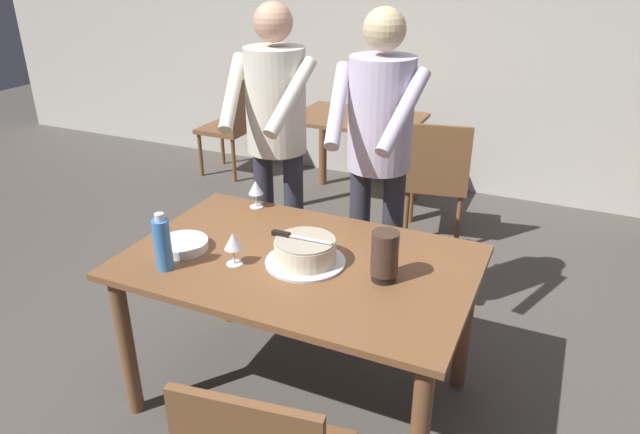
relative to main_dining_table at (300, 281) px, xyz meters
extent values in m
plane|color=#4C4742|center=(0.00, 0.00, -0.64)|extent=(14.00, 14.00, 0.00)
cube|color=#BCB7AD|center=(0.00, 2.99, 0.71)|extent=(10.00, 0.12, 2.70)
cube|color=brown|center=(0.00, 0.00, 0.09)|extent=(1.48, 0.95, 0.03)
cylinder|color=brown|center=(-0.66, -0.40, -0.28)|extent=(0.07, 0.07, 0.72)
cylinder|color=brown|center=(-0.66, 0.40, -0.28)|extent=(0.07, 0.07, 0.72)
cylinder|color=brown|center=(0.66, 0.40, -0.28)|extent=(0.07, 0.07, 0.72)
cylinder|color=silver|center=(0.04, -0.02, 0.12)|extent=(0.34, 0.34, 0.01)
cylinder|color=beige|center=(0.04, -0.02, 0.17)|extent=(0.26, 0.26, 0.09)
cylinder|color=#A49984|center=(0.04, -0.02, 0.22)|extent=(0.25, 0.25, 0.01)
cube|color=silver|center=(0.06, -0.02, 0.23)|extent=(0.20, 0.03, 0.00)
cube|color=black|center=(-0.07, -0.02, 0.23)|extent=(0.08, 0.03, 0.02)
cylinder|color=white|center=(-0.51, -0.13, 0.11)|extent=(0.22, 0.22, 0.01)
cylinder|color=white|center=(-0.51, -0.13, 0.12)|extent=(0.22, 0.22, 0.01)
cylinder|color=white|center=(-0.51, -0.13, 0.13)|extent=(0.22, 0.22, 0.01)
cylinder|color=white|center=(-0.51, -0.13, 0.14)|extent=(0.22, 0.22, 0.01)
cylinder|color=silver|center=(-0.44, 0.40, 0.11)|extent=(0.07, 0.07, 0.00)
cylinder|color=silver|center=(-0.44, 0.40, 0.15)|extent=(0.01, 0.01, 0.07)
cone|color=silver|center=(-0.44, 0.40, 0.22)|extent=(0.08, 0.08, 0.07)
cylinder|color=silver|center=(-0.23, -0.15, 0.11)|extent=(0.07, 0.07, 0.00)
cylinder|color=silver|center=(-0.23, -0.15, 0.15)|extent=(0.01, 0.01, 0.07)
cone|color=silver|center=(-0.23, -0.15, 0.22)|extent=(0.08, 0.08, 0.07)
cylinder|color=#387AC6|center=(-0.47, -0.30, 0.22)|extent=(0.07, 0.07, 0.22)
cylinder|color=silver|center=(-0.47, -0.30, 0.34)|extent=(0.04, 0.04, 0.03)
cylinder|color=black|center=(0.38, -0.01, 0.12)|extent=(0.10, 0.10, 0.03)
cylinder|color=#3F2D23|center=(0.38, -0.01, 0.23)|extent=(0.11, 0.11, 0.18)
cylinder|color=#2D2D38|center=(0.20, 0.70, -0.17)|extent=(0.11, 0.11, 0.95)
cylinder|color=#2D2D38|center=(0.02, 0.69, -0.17)|extent=(0.11, 0.11, 0.95)
cylinder|color=#B7ADC6|center=(0.11, 0.69, 0.58)|extent=(0.32, 0.32, 0.55)
sphere|color=tan|center=(0.11, 0.69, 0.98)|extent=(0.20, 0.20, 0.20)
cylinder|color=#B7ADC6|center=(0.27, 0.52, 0.66)|extent=(0.14, 0.42, 0.34)
cylinder|color=#B7ADC6|center=(-0.04, 0.50, 0.66)|extent=(0.17, 0.42, 0.34)
cylinder|color=#2D2D38|center=(-0.40, 0.73, -0.17)|extent=(0.11, 0.11, 0.95)
cylinder|color=#2D2D38|center=(-0.58, 0.71, -0.17)|extent=(0.11, 0.11, 0.95)
cylinder|color=beige|center=(-0.49, 0.72, 0.58)|extent=(0.32, 0.32, 0.55)
sphere|color=tan|center=(-0.49, 0.72, 0.98)|extent=(0.20, 0.20, 0.20)
cylinder|color=beige|center=(-0.31, 0.56, 0.66)|extent=(0.11, 0.42, 0.34)
cylinder|color=beige|center=(-0.62, 0.53, 0.66)|extent=(0.20, 0.42, 0.34)
cube|color=brown|center=(-0.61, 2.29, 0.08)|extent=(1.00, 0.70, 0.03)
cylinder|color=brown|center=(-1.04, 2.01, -0.29)|extent=(0.07, 0.07, 0.71)
cylinder|color=brown|center=(-0.19, 2.01, -0.29)|extent=(0.07, 0.07, 0.71)
cylinder|color=brown|center=(-1.04, 2.56, -0.29)|extent=(0.07, 0.07, 0.71)
cylinder|color=brown|center=(-0.19, 2.56, -0.29)|extent=(0.07, 0.07, 0.71)
cube|color=brown|center=(0.13, 1.95, -0.21)|extent=(0.51, 0.51, 0.04)
cylinder|color=brown|center=(-0.08, 2.10, -0.44)|extent=(0.04, 0.04, 0.41)
cylinder|color=brown|center=(0.28, 2.16, -0.44)|extent=(0.04, 0.04, 0.41)
cylinder|color=brown|center=(-0.01, 1.74, -0.44)|extent=(0.04, 0.04, 0.41)
cylinder|color=brown|center=(0.34, 1.80, -0.44)|extent=(0.04, 0.04, 0.41)
cube|color=brown|center=(0.17, 1.75, 0.03)|extent=(0.44, 0.10, 0.45)
cube|color=brown|center=(-1.97, 2.46, -0.21)|extent=(0.44, 0.44, 0.04)
cylinder|color=brown|center=(-2.16, 2.28, -0.44)|extent=(0.04, 0.04, 0.41)
cylinder|color=brown|center=(-2.15, 2.65, -0.44)|extent=(0.04, 0.04, 0.41)
cylinder|color=brown|center=(-1.79, 2.28, -0.44)|extent=(0.04, 0.04, 0.41)
cylinder|color=brown|center=(-1.79, 2.64, -0.44)|extent=(0.04, 0.04, 0.41)
cube|color=brown|center=(-1.77, 2.46, 0.03)|extent=(0.03, 0.44, 0.45)
camera|label=1|loc=(0.97, -1.94, 1.32)|focal=32.53mm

